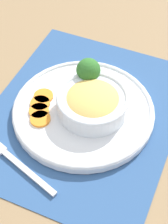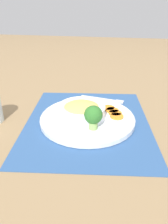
% 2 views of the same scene
% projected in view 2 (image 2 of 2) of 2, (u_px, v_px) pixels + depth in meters
% --- Properties ---
extents(ground_plane, '(4.00, 4.00, 0.00)m').
position_uv_depth(ground_plane, '(87.00, 122.00, 0.75)').
color(ground_plane, '#8C704C').
extents(placemat, '(0.56, 0.48, 0.00)m').
position_uv_depth(placemat, '(87.00, 121.00, 0.75)').
color(placemat, '#2D5184').
rests_on(placemat, ground_plane).
extents(plate, '(0.32, 0.32, 0.02)m').
position_uv_depth(plate, '(87.00, 118.00, 0.75)').
color(plate, silver).
rests_on(plate, placemat).
extents(bowl, '(0.16, 0.16, 0.05)m').
position_uv_depth(bowl, '(81.00, 110.00, 0.73)').
color(bowl, silver).
rests_on(bowl, plate).
extents(broccoli_floret, '(0.06, 0.06, 0.08)m').
position_uv_depth(broccoli_floret, '(93.00, 115.00, 0.66)').
color(broccoli_floret, '#84AD5B').
rests_on(broccoli_floret, plate).
extents(carrot_slice_near, '(0.05, 0.05, 0.01)m').
position_uv_depth(carrot_slice_near, '(117.00, 116.00, 0.74)').
color(carrot_slice_near, orange).
rests_on(carrot_slice_near, plate).
extents(carrot_slice_middle, '(0.05, 0.05, 0.01)m').
position_uv_depth(carrot_slice_middle, '(115.00, 113.00, 0.76)').
color(carrot_slice_middle, orange).
rests_on(carrot_slice_middle, plate).
extents(carrot_slice_far, '(0.05, 0.05, 0.01)m').
position_uv_depth(carrot_slice_far, '(112.00, 110.00, 0.78)').
color(carrot_slice_far, orange).
rests_on(carrot_slice_far, plate).
extents(carrot_slice_extra, '(0.05, 0.05, 0.01)m').
position_uv_depth(carrot_slice_extra, '(108.00, 108.00, 0.80)').
color(carrot_slice_extra, orange).
rests_on(carrot_slice_extra, plate).
extents(fork, '(0.05, 0.18, 0.01)m').
position_uv_depth(fork, '(106.00, 100.00, 0.90)').
color(fork, silver).
rests_on(fork, placemat).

